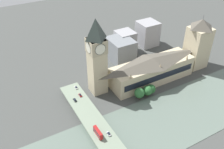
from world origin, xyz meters
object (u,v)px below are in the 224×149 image
at_px(victoria_tower, 198,43).
at_px(road_bridge, 107,142).
at_px(car_southbound_mid, 109,134).
at_px(car_northbound_tail, 76,88).
at_px(double_decker_bus_mid, 98,132).
at_px(clock_tower, 97,55).
at_px(car_southbound_lead, 80,95).
at_px(car_northbound_lead, 75,100).
at_px(parliament_hall, 152,69).

xyz_separation_m(victoria_tower, road_bridge, (-49.73, 130.40, -20.75)).
bearing_deg(car_southbound_mid, car_northbound_tail, -0.52).
bearing_deg(victoria_tower, double_decker_bus_mid, 107.38).
bearing_deg(clock_tower, car_southbound_lead, 106.52).
bearing_deg(double_decker_bus_mid, car_southbound_lead, -7.81).
xyz_separation_m(double_decker_bus_mid, car_northbound_lead, (42.86, 0.00, -2.11)).
xyz_separation_m(clock_tower, double_decker_bus_mid, (-52.39, 26.24, -28.38)).
relative_size(clock_tower, double_decker_bus_mid, 6.33).
relative_size(clock_tower, road_bridge, 0.47).
height_order(car_northbound_lead, car_southbound_lead, car_southbound_lead).
height_order(parliament_hall, victoria_tower, victoria_tower).
relative_size(parliament_hall, car_southbound_lead, 19.36).
distance_m(victoria_tower, car_northbound_lead, 134.92).
distance_m(double_decker_bus_mid, car_northbound_lead, 42.91).
bearing_deg(car_southbound_lead, car_southbound_mid, -179.44).
relative_size(clock_tower, car_northbound_tail, 15.76).
relative_size(car_northbound_tail, car_southbound_lead, 1.03).
distance_m(parliament_hall, car_northbound_lead, 78.58).
bearing_deg(parliament_hall, car_southbound_mid, 122.18).
bearing_deg(car_southbound_mid, car_southbound_lead, 0.56).
bearing_deg(double_decker_bus_mid, parliament_hall, -61.95).
relative_size(road_bridge, car_southbound_lead, 34.42).
relative_size(road_bridge, car_northbound_tail, 33.28).
relative_size(parliament_hall, car_northbound_lead, 18.81).
xyz_separation_m(clock_tower, car_northbound_lead, (-9.53, 26.25, -30.49)).
bearing_deg(clock_tower, car_southbound_mid, 160.79).
bearing_deg(car_southbound_lead, victoria_tower, -92.11).
xyz_separation_m(car_northbound_lead, car_southbound_lead, (3.64, -6.38, 0.03)).
xyz_separation_m(parliament_hall, car_northbound_tail, (16.31, 70.93, -5.81)).
height_order(double_decker_bus_mid, car_northbound_lead, double_decker_bus_mid).
xyz_separation_m(parliament_hall, victoria_tower, (0.06, -55.22, 13.14)).
xyz_separation_m(parliament_hall, clock_tower, (10.64, 52.11, 24.68)).
height_order(victoria_tower, car_northbound_lead, victoria_tower).
xyz_separation_m(parliament_hall, car_southbound_mid, (-44.99, 71.49, -5.79)).
distance_m(road_bridge, car_northbound_lead, 50.90).
xyz_separation_m(car_northbound_tail, car_southbound_lead, (-11.57, 1.05, 0.03)).
height_order(clock_tower, double_decker_bus_mid, clock_tower).
xyz_separation_m(double_decker_bus_mid, car_northbound_tail, (58.07, -7.43, -2.10)).
xyz_separation_m(victoria_tower, car_southbound_lead, (4.68, 127.20, -18.92)).
xyz_separation_m(parliament_hall, car_northbound_lead, (1.10, 78.36, -5.81)).
bearing_deg(victoria_tower, car_southbound_lead, 87.89).
height_order(car_southbound_lead, car_southbound_mid, car_southbound_lead).
relative_size(double_decker_bus_mid, car_northbound_lead, 2.50).
relative_size(clock_tower, car_southbound_mid, 15.84).
bearing_deg(parliament_hall, car_northbound_tail, 77.05).
height_order(road_bridge, car_northbound_tail, car_northbound_tail).
bearing_deg(victoria_tower, parliament_hall, 90.06).
height_order(car_northbound_tail, car_southbound_lead, car_southbound_lead).
bearing_deg(car_southbound_mid, clock_tower, -19.21).
bearing_deg(car_northbound_lead, victoria_tower, -90.45).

